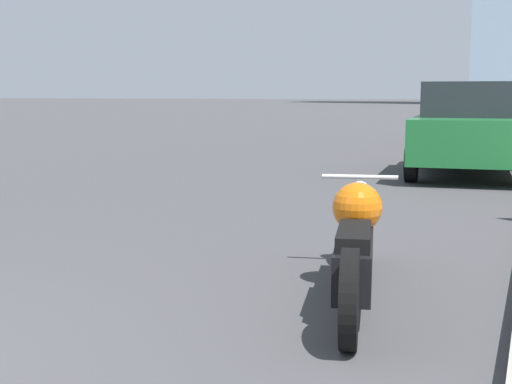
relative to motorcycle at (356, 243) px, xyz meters
name	(u,v)px	position (x,y,z in m)	size (l,w,h in m)	color
motorcycle	(356,243)	(0.00, 0.00, 0.00)	(0.82, 2.59, 0.80)	black
parked_car_green	(468,129)	(0.00, 8.28, 0.44)	(2.22, 4.22, 1.65)	#1E6B33
parked_car_white	(496,113)	(-0.14, 19.04, 0.45)	(2.17, 3.94, 1.71)	silver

